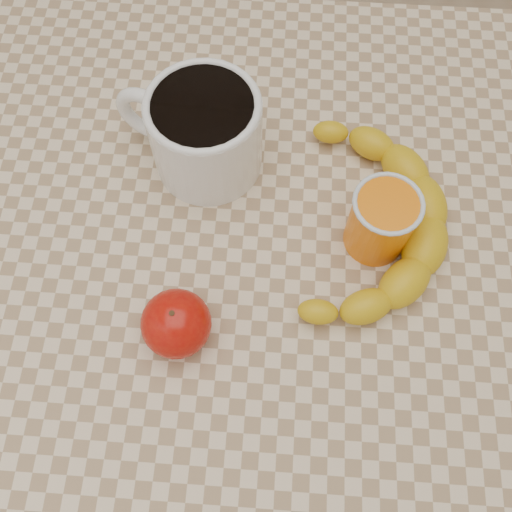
# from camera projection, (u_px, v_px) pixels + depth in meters

# --- Properties ---
(ground) EXTENTS (3.00, 3.00, 0.00)m
(ground) POSITION_uv_depth(u_px,v_px,m) (256.00, 392.00, 1.31)
(ground) COLOR tan
(ground) RESTS_ON ground
(table) EXTENTS (0.80, 0.80, 0.75)m
(table) POSITION_uv_depth(u_px,v_px,m) (256.00, 291.00, 0.70)
(table) COLOR beige
(table) RESTS_ON ground
(coffee_mug) EXTENTS (0.19, 0.16, 0.11)m
(coffee_mug) POSITION_uv_depth(u_px,v_px,m) (203.00, 130.00, 0.63)
(coffee_mug) COLOR white
(coffee_mug) RESTS_ON table
(orange_juice_glass) EXTENTS (0.07, 0.07, 0.08)m
(orange_juice_glass) POSITION_uv_depth(u_px,v_px,m) (381.00, 221.00, 0.60)
(orange_juice_glass) COLOR orange
(orange_juice_glass) RESTS_ON table
(apple) EXTENTS (0.09, 0.09, 0.07)m
(apple) POSITION_uv_depth(u_px,v_px,m) (176.00, 324.00, 0.56)
(apple) COLOR #A00805
(apple) RESTS_ON table
(banana) EXTENTS (0.33, 0.39, 0.05)m
(banana) POSITION_uv_depth(u_px,v_px,m) (367.00, 223.00, 0.62)
(banana) COLOR gold
(banana) RESTS_ON table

